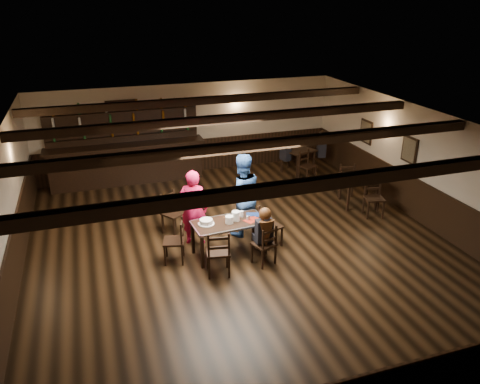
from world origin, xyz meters
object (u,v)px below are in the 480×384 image
object	(u,v)px
woman_pink	(194,208)
cake	(206,222)
chair_near_right	(266,242)
bar_counter	(127,158)
chair_near_left	(218,250)
man_blue	(242,195)
dining_table	(229,225)

from	to	relation	value
woman_pink	cake	world-z (taller)	woman_pink
chair_near_right	bar_counter	bearing A→B (deg)	111.06
chair_near_left	man_blue	bearing A→B (deg)	57.25
chair_near_left	woman_pink	distance (m)	1.47
chair_near_left	woman_pink	world-z (taller)	woman_pink
woman_pink	bar_counter	xyz separation A→B (m)	(-0.99, 4.23, -0.13)
dining_table	chair_near_left	distance (m)	0.87
dining_table	chair_near_left	size ratio (longest dim) A/B	1.62
chair_near_right	man_blue	size ratio (longest dim) A/B	0.45
woman_pink	cake	xyz separation A→B (m)	(0.11, -0.65, -0.05)
man_blue	cake	xyz separation A→B (m)	(-1.01, -0.73, -0.16)
chair_near_right	bar_counter	size ratio (longest dim) A/B	0.19
woman_pink	dining_table	bearing A→B (deg)	154.74
dining_table	chair_near_right	distance (m)	0.89
bar_counter	chair_near_right	bearing A→B (deg)	-68.94
woman_pink	man_blue	xyz separation A→B (m)	(1.12, 0.09, 0.11)
man_blue	bar_counter	world-z (taller)	bar_counter
man_blue	chair_near_left	bearing A→B (deg)	56.88
chair_near_right	bar_counter	xyz separation A→B (m)	(-2.15, 5.59, 0.22)
cake	bar_counter	bearing A→B (deg)	102.74
chair_near_right	cake	size ratio (longest dim) A/B	2.62
dining_table	bar_counter	world-z (taller)	bar_counter
chair_near_left	bar_counter	xyz separation A→B (m)	(-1.13, 5.67, 0.16)
cake	bar_counter	distance (m)	5.00
chair_near_right	cake	distance (m)	1.30
chair_near_right	woman_pink	world-z (taller)	woman_pink
bar_counter	cake	bearing A→B (deg)	-77.26
chair_near_right	bar_counter	world-z (taller)	bar_counter
dining_table	man_blue	xyz separation A→B (m)	(0.54, 0.78, 0.29)
dining_table	chair_near_right	xyz separation A→B (m)	(0.58, -0.65, -0.16)
woman_pink	bar_counter	size ratio (longest dim) A/B	0.38
man_blue	cake	bearing A→B (deg)	35.66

